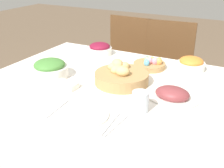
# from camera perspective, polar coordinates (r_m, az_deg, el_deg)

# --- Properties ---
(dining_table) EXTENTS (1.58, 1.15, 0.74)m
(dining_table) POSITION_cam_1_polar(r_m,az_deg,el_deg) (1.78, 1.34, -11.09)
(dining_table) COLOR white
(dining_table) RESTS_ON ground
(chair_far_center) EXTENTS (0.45, 0.45, 0.91)m
(chair_far_center) POSITION_cam_1_polar(r_m,az_deg,el_deg) (2.47, 10.67, 2.61)
(chair_far_center) COLOR brown
(chair_far_center) RESTS_ON ground
(chair_far_left) EXTENTS (0.44, 0.44, 0.91)m
(chair_far_left) POSITION_cam_1_polar(r_m,az_deg,el_deg) (2.61, 2.32, 4.17)
(chair_far_left) COLOR brown
(chair_far_left) RESTS_ON ground
(bread_basket) EXTENTS (0.31, 0.31, 0.12)m
(bread_basket) POSITION_cam_1_polar(r_m,az_deg,el_deg) (1.61, 1.84, 1.64)
(bread_basket) COLOR #AD8451
(bread_basket) RESTS_ON dining_table
(egg_basket) EXTENTS (0.21, 0.21, 0.08)m
(egg_basket) POSITION_cam_1_polar(r_m,az_deg,el_deg) (1.84, 7.71, 3.98)
(egg_basket) COLOR #AD8451
(egg_basket) RESTS_ON dining_table
(ham_platter) EXTENTS (0.27, 0.19, 0.07)m
(ham_platter) POSITION_cam_1_polar(r_m,az_deg,el_deg) (1.46, 12.14, -2.14)
(ham_platter) COLOR white
(ham_platter) RESTS_ON dining_table
(green_salad_bowl) EXTENTS (0.22, 0.22, 0.11)m
(green_salad_bowl) POSITION_cam_1_polar(r_m,az_deg,el_deg) (1.73, -12.51, 3.08)
(green_salad_bowl) COLOR white
(green_salad_bowl) RESTS_ON dining_table
(beet_salad_bowl) EXTENTS (0.18, 0.18, 0.09)m
(beet_salad_bowl) POSITION_cam_1_polar(r_m,az_deg,el_deg) (2.09, -2.51, 7.13)
(beet_salad_bowl) COLOR white
(beet_salad_bowl) RESTS_ON dining_table
(carrot_bowl) EXTENTS (0.18, 0.18, 0.09)m
(carrot_bowl) POSITION_cam_1_polar(r_m,az_deg,el_deg) (1.86, 15.76, 3.93)
(carrot_bowl) COLOR white
(carrot_bowl) RESTS_ON dining_table
(dinner_plate) EXTENTS (0.23, 0.23, 0.01)m
(dinner_plate) POSITION_cam_1_polar(r_m,az_deg,el_deg) (1.29, -5.91, -6.31)
(dinner_plate) COLOR white
(dinner_plate) RESTS_ON dining_table
(fork) EXTENTS (0.02, 0.20, 0.00)m
(fork) POSITION_cam_1_polar(r_m,az_deg,el_deg) (1.37, -10.90, -4.89)
(fork) COLOR #B7B7BC
(fork) RESTS_ON dining_table
(knife) EXTENTS (0.02, 0.20, 0.00)m
(knife) POSITION_cam_1_polar(r_m,az_deg,el_deg) (1.23, -0.30, -8.03)
(knife) COLOR #B7B7BC
(knife) RESTS_ON dining_table
(spoon) EXTENTS (0.02, 0.20, 0.00)m
(spoon) POSITION_cam_1_polar(r_m,az_deg,el_deg) (1.22, 0.96, -8.39)
(spoon) COLOR #B7B7BC
(spoon) RESTS_ON dining_table
(drinking_cup) EXTENTS (0.08, 0.08, 0.10)m
(drinking_cup) POSITION_cam_1_polar(r_m,az_deg,el_deg) (1.31, 5.76, -3.59)
(drinking_cup) COLOR silver
(drinking_cup) RESTS_ON dining_table
(butter_dish) EXTENTS (0.12, 0.08, 0.03)m
(butter_dish) POSITION_cam_1_polar(r_m,az_deg,el_deg) (1.57, -9.23, -0.23)
(butter_dish) COLOR white
(butter_dish) RESTS_ON dining_table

